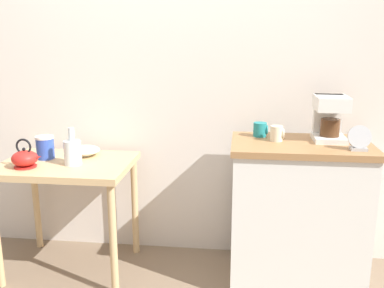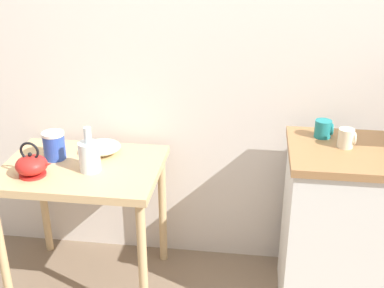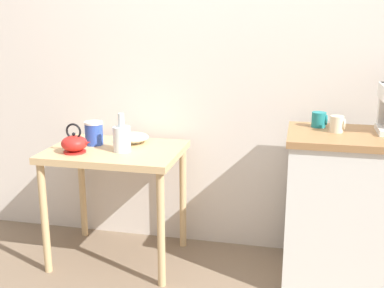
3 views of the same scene
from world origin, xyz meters
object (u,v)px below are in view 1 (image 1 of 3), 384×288
at_px(glass_carafe_vase, 73,152).
at_px(mug_dark_teal, 260,130).
at_px(teakettle, 25,158).
at_px(table_clock, 359,140).
at_px(canister_enamel, 45,147).
at_px(bowl_stoneware, 84,150).
at_px(mug_small_cream, 277,134).
at_px(coffee_maker, 330,116).

relative_size(glass_carafe_vase, mug_dark_teal, 2.62).
xyz_separation_m(teakettle, table_clock, (1.88, 0.01, 0.16)).
bearing_deg(canister_enamel, bowl_stoneware, 22.94).
relative_size(glass_carafe_vase, mug_small_cream, 2.55).
bearing_deg(glass_carafe_vase, mug_small_cream, 3.98).
xyz_separation_m(glass_carafe_vase, canister_enamel, (-0.22, 0.11, -0.01)).
relative_size(teakettle, table_clock, 1.38).
bearing_deg(mug_dark_teal, glass_carafe_vase, -170.27).
bearing_deg(coffee_maker, glass_carafe_vase, -174.28).
xyz_separation_m(bowl_stoneware, mug_dark_teal, (1.12, -0.01, 0.17)).
relative_size(bowl_stoneware, glass_carafe_vase, 0.87).
distance_m(coffee_maker, mug_small_cream, 0.32).
bearing_deg(coffee_maker, bowl_stoneware, 178.11).
bearing_deg(mug_dark_teal, table_clock, -27.71).
bearing_deg(bowl_stoneware, canister_enamel, -157.06).
distance_m(mug_dark_teal, table_clock, 0.57).
height_order(coffee_maker, mug_small_cream, coffee_maker).
xyz_separation_m(teakettle, glass_carafe_vase, (0.26, 0.09, 0.03)).
relative_size(mug_dark_teal, mug_small_cream, 0.97).
bearing_deg(mug_small_cream, coffee_maker, 12.53).
xyz_separation_m(mug_dark_teal, table_clock, (0.51, -0.27, 0.02)).
relative_size(glass_carafe_vase, canister_enamel, 1.57).
xyz_separation_m(coffee_maker, mug_dark_teal, (-0.39, 0.04, -0.10)).
xyz_separation_m(canister_enamel, table_clock, (1.84, -0.18, 0.15)).
bearing_deg(mug_dark_teal, bowl_stoneware, 179.50).
relative_size(teakettle, coffee_maker, 0.71).
height_order(canister_enamel, table_clock, table_clock).
relative_size(mug_small_cream, table_clock, 0.66).
bearing_deg(mug_dark_teal, mug_small_cream, -49.53).
relative_size(canister_enamel, coffee_maker, 0.55).
bearing_deg(table_clock, glass_carafe_vase, 177.30).
distance_m(canister_enamel, mug_dark_teal, 1.34).
xyz_separation_m(canister_enamel, coffee_maker, (1.73, 0.04, 0.23)).
height_order(glass_carafe_vase, table_clock, table_clock).
relative_size(canister_enamel, mug_dark_teal, 1.66).
bearing_deg(glass_carafe_vase, bowl_stoneware, 91.20).
relative_size(bowl_stoneware, coffee_maker, 0.76).
relative_size(glass_carafe_vase, coffee_maker, 0.87).
bearing_deg(bowl_stoneware, glass_carafe_vase, -88.80).
bearing_deg(canister_enamel, coffee_maker, 1.42).
bearing_deg(coffee_maker, teakettle, -172.32).
bearing_deg(teakettle, table_clock, 0.32).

